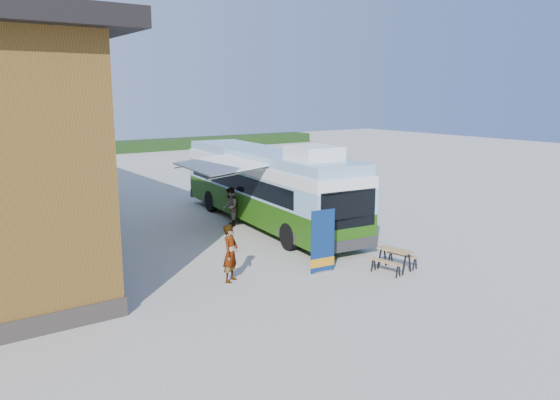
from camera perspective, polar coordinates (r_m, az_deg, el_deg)
ground at (r=17.69m, az=4.57°, el=-7.20°), size 100.00×100.00×0.00m
hedge at (r=54.48m, az=-14.78°, el=5.46°), size 40.00×3.00×1.00m
bus at (r=23.18m, az=-1.42°, el=1.70°), size 3.74×12.14×3.67m
awning at (r=21.79m, az=-5.71°, el=3.48°), size 3.11×4.54×0.53m
banner at (r=17.15m, az=4.47°, el=-4.91°), size 0.87×0.24×2.01m
picnic_table at (r=17.72m, az=11.89°, el=-5.62°), size 1.41×1.30×0.69m
person_a at (r=16.35m, az=-5.18°, el=-5.56°), size 0.76×0.70×1.73m
person_b at (r=23.07m, az=-5.22°, el=-0.73°), size 0.95×1.01×1.65m
slurry_tanker at (r=25.02m, az=-22.86°, el=0.76°), size 3.50×6.36×2.47m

